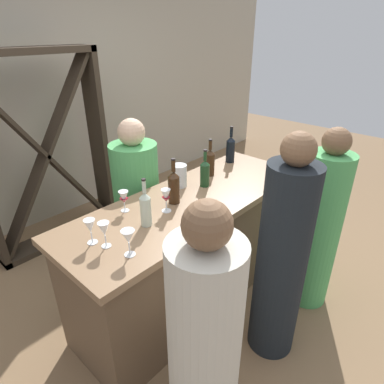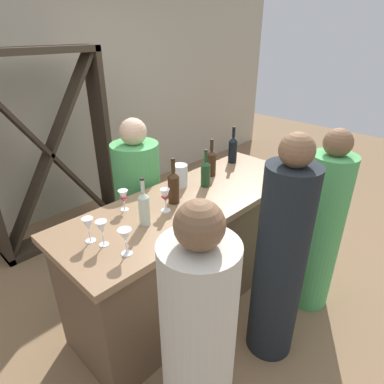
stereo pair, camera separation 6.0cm
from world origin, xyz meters
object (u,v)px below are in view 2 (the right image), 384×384
Objects in this scene: wine_bottle_second_left_amber_brown at (174,186)px; wine_glass_far_left at (88,225)px; person_server_behind at (139,206)px; wine_bottle_rightmost_near_black at (233,149)px; water_pitcher at (180,176)px; wine_glass_near_left at (125,236)px; person_center_guest at (280,262)px; wine_bottle_second_right_amber_brown at (211,162)px; person_left_guest at (320,230)px; person_right_guest at (198,349)px; wine_glass_near_center at (102,228)px; wine_rack at (49,153)px; wine_bottle_leftmost_clear_pale at (144,207)px; wine_bottle_center_olive_green at (206,173)px; wine_glass_far_center at (123,197)px; wine_glass_near_right at (165,196)px.

wine_glass_far_left is at bearing 179.85° from wine_bottle_second_left_amber_brown.
wine_bottle_rightmost_near_black is at bearing 86.48° from person_server_behind.
wine_bottle_rightmost_near_black is at bearing 1.52° from water_pitcher.
wine_glass_near_left is 0.99m from person_center_guest.
wine_bottle_second_right_amber_brown is 1.01m from person_left_guest.
person_right_guest reaches higher than wine_bottle_second_right_amber_brown.
wine_glass_near_center is 0.10× the size of person_center_guest.
wine_bottle_rightmost_near_black is at bearing 16.06° from wine_glass_near_left.
wine_rack reaches higher than water_pitcher.
water_pitcher is 0.57m from person_server_behind.
wine_rack is 1.11m from person_server_behind.
wine_bottle_leftmost_clear_pale is at bearing 32.46° from wine_glass_near_left.
wine_bottle_second_left_amber_brown reaches higher than wine_bottle_center_olive_green.
wine_bottle_leftmost_clear_pale is 0.96× the size of wine_bottle_second_left_amber_brown.
person_right_guest is at bearing 97.13° from person_left_guest.
wine_glass_near_center is (-1.19, -0.22, -0.01)m from wine_bottle_second_right_amber_brown.
wine_bottle_rightmost_near_black is 1.58m from wine_glass_near_left.
person_right_guest is at bearing -126.98° from wine_bottle_second_left_amber_brown.
person_right_guest is (-0.79, -0.03, -0.05)m from person_center_guest.
wine_bottle_rightmost_near_black reaches higher than wine_bottle_second_right_amber_brown.
wine_bottle_second_left_amber_brown is at bearing 14.13° from wine_bottle_leftmost_clear_pale.
wine_bottle_second_left_amber_brown is 0.36m from wine_glass_far_center.
wine_glass_near_center is 0.90m from water_pitcher.
wine_glass_far_left is at bearing 63.08° from person_center_guest.
person_left_guest is 0.93× the size of person_center_guest.
wine_bottle_second_right_amber_brown is 0.37m from wine_bottle_rightmost_near_black.
wine_glass_near_right is at bearing -172.48° from wine_bottle_center_olive_green.
person_left_guest reaches higher than wine_bottle_second_right_amber_brown.
wine_glass_far_left is (-0.68, 0.00, -0.02)m from wine_bottle_second_left_amber_brown.
wine_glass_far_left is (-1.59, -0.18, -0.02)m from wine_bottle_rightmost_near_black.
wine_bottle_second_right_amber_brown is (0.55, 0.13, -0.01)m from wine_bottle_second_left_amber_brown.
person_center_guest is at bearing 96.67° from person_left_guest.
wine_glass_far_center is at bearing 152.62° from wine_bottle_second_left_amber_brown.
person_center_guest is 1.37m from person_server_behind.
wine_bottle_rightmost_near_black is at bearing 9.90° from wine_glass_near_center.
person_left_guest is at bearing -61.85° from wine_bottle_center_olive_green.
wine_bottle_rightmost_near_black is 2.26× the size of wine_glass_far_center.
wine_glass_near_left is at bearing 71.18° from person_center_guest.
wine_bottle_second_right_amber_brown is 2.11× the size of wine_glass_far_center.
wine_glass_near_right is at bearing -4.79° from wine_glass_far_left.
wine_bottle_second_right_amber_brown is at bearing 67.59° from person_server_behind.
wine_bottle_center_olive_green is 0.49m from wine_glass_near_right.
wine_rack is at bearing 117.01° from wine_bottle_second_right_amber_brown.
wine_bottle_center_olive_green is at bearing 47.26° from person_server_behind.
wine_bottle_leftmost_clear_pale is 1.96× the size of wine_glass_near_right.
person_center_guest reaches higher than person_right_guest.
wine_bottle_leftmost_clear_pale reaches higher than wine_glass_near_left.
wine_bottle_second_left_amber_brown is at bearing 19.61° from wine_glass_near_right.
person_server_behind reaches higher than wine_glass_near_left.
wine_bottle_center_olive_green is at bearing 8.48° from wine_bottle_leftmost_clear_pale.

